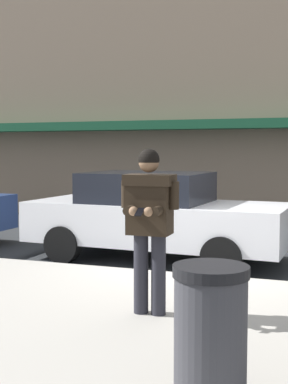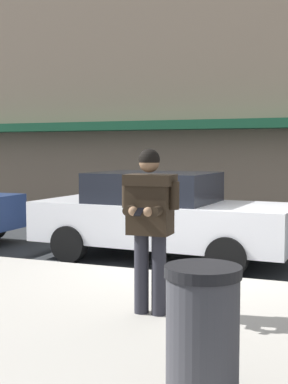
% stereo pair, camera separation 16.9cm
% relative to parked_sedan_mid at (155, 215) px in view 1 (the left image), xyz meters
% --- Properties ---
extents(ground_plane, '(80.00, 80.00, 0.00)m').
position_rel_parked_sedan_mid_xyz_m(ground_plane, '(1.09, -1.19, -0.79)').
color(ground_plane, '#2B2D30').
extents(sidewalk, '(32.00, 5.30, 0.14)m').
position_rel_parked_sedan_mid_xyz_m(sidewalk, '(2.09, -4.04, -0.72)').
color(sidewalk, '#A8A399').
rests_on(sidewalk, ground).
extents(curb_paint_line, '(28.00, 0.12, 0.01)m').
position_rel_parked_sedan_mid_xyz_m(curb_paint_line, '(2.09, -1.14, -0.79)').
color(curb_paint_line, silver).
rests_on(curb_paint_line, ground).
extents(parked_sedan_mid, '(4.60, 2.12, 1.54)m').
position_rel_parked_sedan_mid_xyz_m(parked_sedan_mid, '(0.00, 0.00, 0.00)').
color(parked_sedan_mid, silver).
rests_on(parked_sedan_mid, ground).
extents(man_texting_on_phone, '(0.65, 0.59, 1.81)m').
position_rel_parked_sedan_mid_xyz_m(man_texting_on_phone, '(1.08, -3.41, 0.46)').
color(man_texting_on_phone, '#23232B').
rests_on(man_texting_on_phone, sidewalk).
extents(trash_bin, '(0.55, 0.55, 0.98)m').
position_rel_parked_sedan_mid_xyz_m(trash_bin, '(2.15, -5.18, -0.16)').
color(trash_bin, '#38383D').
rests_on(trash_bin, sidewalk).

